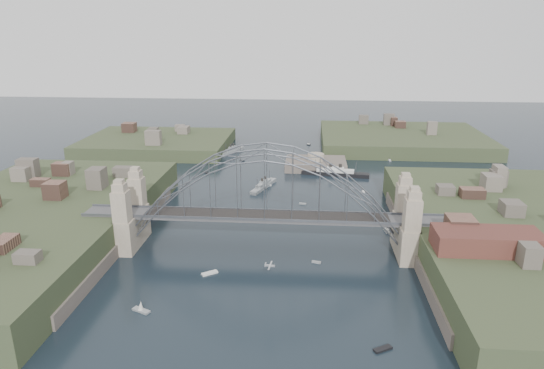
{
  "coord_description": "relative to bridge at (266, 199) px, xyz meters",
  "views": [
    {
      "loc": [
        9.51,
        -101.86,
        48.76
      ],
      "look_at": [
        0.0,
        18.0,
        10.0
      ],
      "focal_mm": 31.91,
      "sensor_mm": 36.0,
      "label": 1
    }
  ],
  "objects": [
    {
      "name": "ground",
      "position": [
        0.0,
        0.0,
        -12.32
      ],
      "size": [
        500.0,
        500.0,
        0.0
      ],
      "primitive_type": "plane",
      "color": "black",
      "rests_on": "ground"
    },
    {
      "name": "bridge",
      "position": [
        0.0,
        0.0,
        0.0
      ],
      "size": [
        84.0,
        13.8,
        24.6
      ],
      "color": "#4D4C4F",
      "rests_on": "ground"
    },
    {
      "name": "shore_west",
      "position": [
        -57.32,
        0.0,
        -10.35
      ],
      "size": [
        50.5,
        90.0,
        12.0
      ],
      "color": "#333F23",
      "rests_on": "ground"
    },
    {
      "name": "shore_east",
      "position": [
        57.32,
        0.0,
        -10.35
      ],
      "size": [
        50.5,
        90.0,
        12.0
      ],
      "color": "#333F23",
      "rests_on": "ground"
    },
    {
      "name": "headland_nw",
      "position": [
        -55.0,
        95.0,
        -11.82
      ],
      "size": [
        60.0,
        45.0,
        9.0
      ],
      "primitive_type": "cube",
      "color": "#333F23",
      "rests_on": "ground"
    },
    {
      "name": "headland_ne",
      "position": [
        50.0,
        110.0,
        -11.57
      ],
      "size": [
        70.0,
        55.0,
        9.5
      ],
      "primitive_type": "cube",
      "color": "#333F23",
      "rests_on": "ground"
    },
    {
      "name": "fort_island",
      "position": [
        12.0,
        70.0,
        -12.66
      ],
      "size": [
        22.0,
        16.0,
        9.4
      ],
      "color": "brown",
      "rests_on": "ground"
    },
    {
      "name": "wharf_shed",
      "position": [
        44.0,
        -14.0,
        -2.32
      ],
      "size": [
        20.0,
        8.0,
        4.0
      ],
      "primitive_type": "cube",
      "color": "#592D26",
      "rests_on": "shore_east"
    },
    {
      "name": "finger_pier",
      "position": [
        39.0,
        -28.0,
        -11.62
      ],
      "size": [
        4.0,
        22.0,
        1.4
      ],
      "primitive_type": "cube",
      "color": "#4D4C4F",
      "rests_on": "ground"
    },
    {
      "name": "naval_cruiser_near",
      "position": [
        -4.88,
        45.3,
        -11.57
      ],
      "size": [
        7.2,
        15.93,
        4.83
      ],
      "color": "gray",
      "rests_on": "ground"
    },
    {
      "name": "naval_cruiser_far",
      "position": [
        -22.22,
        89.99,
        -11.51
      ],
      "size": [
        8.1,
        15.14,
        5.25
      ],
      "color": "gray",
      "rests_on": "ground"
    },
    {
      "name": "ocean_liner",
      "position": [
        18.76,
        61.0,
        -11.43
      ],
      "size": [
        23.61,
        6.64,
        5.74
      ],
      "color": "black",
      "rests_on": "ground"
    },
    {
      "name": "aeroplane",
      "position": [
        2.83,
        -24.47,
        -3.8
      ],
      "size": [
        1.83,
        3.4,
        0.49
      ],
      "color": "#BABDC2"
    },
    {
      "name": "small_boat_a",
      "position": [
        -19.26,
        23.1,
        -12.17
      ],
      "size": [
        2.4,
        2.28,
        0.45
      ],
      "color": "silver",
      "rests_on": "ground"
    },
    {
      "name": "small_boat_b",
      "position": [
        7.98,
        30.85,
        -12.17
      ],
      "size": [
        2.1,
        1.0,
        0.45
      ],
      "color": "silver",
      "rests_on": "ground"
    },
    {
      "name": "small_boat_c",
      "position": [
        -10.64,
        -12.85,
        -12.17
      ],
      "size": [
        3.44,
        2.86,
        0.45
      ],
      "color": "silver",
      "rests_on": "ground"
    },
    {
      "name": "small_boat_d",
      "position": [
        26.75,
        43.2,
        -12.17
      ],
      "size": [
        0.78,
        1.94,
        0.45
      ],
      "color": "silver",
      "rests_on": "ground"
    },
    {
      "name": "small_boat_e",
      "position": [
        -27.11,
        60.64,
        -12.17
      ],
      "size": [
        2.63,
        2.96,
        0.45
      ],
      "color": "silver",
      "rests_on": "ground"
    },
    {
      "name": "small_boat_f",
      "position": [
        -3.17,
        47.81,
        -12.17
      ],
      "size": [
        1.37,
        1.31,
        0.45
      ],
      "color": "silver",
      "rests_on": "ground"
    },
    {
      "name": "small_boat_g",
      "position": [
        21.97,
        -35.48,
        -12.17
      ],
      "size": [
        3.25,
        2.45,
        0.45
      ],
      "color": "silver",
      "rests_on": "ground"
    },
    {
      "name": "small_boat_h",
      "position": [
        -16.37,
        77.35,
        -12.17
      ],
      "size": [
        1.96,
        0.78,
        0.45
      ],
      "color": "silver",
      "rests_on": "ground"
    },
    {
      "name": "small_boat_i",
      "position": [
        29.51,
        12.58,
        -12.04
      ],
      "size": [
        1.45,
        2.84,
        1.43
      ],
      "color": "silver",
      "rests_on": "ground"
    },
    {
      "name": "small_boat_j",
      "position": [
        -20.18,
        -27.73,
        -11.65
      ],
      "size": [
        3.68,
        2.53,
        2.38
      ],
      "color": "silver",
      "rests_on": "ground"
    },
    {
      "name": "small_boat_k",
      "position": [
        9.18,
        106.78,
        -12.03
      ],
      "size": [
        1.83,
        1.15,
        1.43
      ],
      "color": "silver",
      "rests_on": "ground"
    },
    {
      "name": "small_boat_l",
      "position": [
        -40.18,
        27.75,
        -12.17
      ],
      "size": [
        2.35,
        2.21,
        0.45
      ],
      "color": "silver",
      "rests_on": "ground"
    },
    {
      "name": "small_boat_m",
      "position": [
        11.66,
        -6.08,
        -12.17
      ],
      "size": [
        2.08,
        1.15,
        0.45
      ],
      "color": "silver",
      "rests_on": "ground"
    },
    {
      "name": "small_boat_n",
      "position": [
        40.56,
        82.22,
        -12.04
      ],
      "size": [
        1.28,
        2.49,
        1.43
      ],
      "color": "silver",
      "rests_on": "ground"
    }
  ]
}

